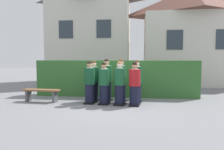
% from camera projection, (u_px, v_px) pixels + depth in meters
% --- Properties ---
extents(ground_plane, '(60.00, 60.00, 0.00)m').
position_uv_depth(ground_plane, '(111.00, 105.00, 7.75)').
color(ground_plane, slate).
extents(student_front_row_0, '(0.41, 0.47, 1.56)m').
position_uv_depth(student_front_row_0, '(90.00, 84.00, 7.90)').
color(student_front_row_0, black).
rests_on(student_front_row_0, ground).
extents(student_front_row_1, '(0.40, 0.51, 1.52)m').
position_uv_depth(student_front_row_1, '(104.00, 85.00, 7.74)').
color(student_front_row_1, black).
rests_on(student_front_row_1, ground).
extents(student_front_row_2, '(0.43, 0.53, 1.56)m').
position_uv_depth(student_front_row_2, '(120.00, 84.00, 7.63)').
color(student_front_row_2, black).
rests_on(student_front_row_2, ground).
extents(student_in_red_blazer, '(0.42, 0.51, 1.53)m').
position_uv_depth(student_in_red_blazer, '(135.00, 85.00, 7.51)').
color(student_in_red_blazer, black).
rests_on(student_in_red_blazer, ground).
extents(student_rear_row_0, '(0.44, 0.53, 1.58)m').
position_uv_depth(student_rear_row_0, '(94.00, 82.00, 8.39)').
color(student_rear_row_0, black).
rests_on(student_rear_row_0, ground).
extents(student_rear_row_1, '(0.43, 0.50, 1.65)m').
position_uv_depth(student_rear_row_1, '(107.00, 81.00, 8.29)').
color(student_rear_row_1, black).
rests_on(student_rear_row_1, ground).
extents(student_rear_row_2, '(0.46, 0.53, 1.64)m').
position_uv_depth(student_rear_row_2, '(121.00, 82.00, 8.14)').
color(student_rear_row_2, black).
rests_on(student_rear_row_2, ground).
extents(student_rear_row_3, '(0.44, 0.51, 1.60)m').
position_uv_depth(student_rear_row_3, '(136.00, 82.00, 8.03)').
color(student_rear_row_3, black).
rests_on(student_rear_row_3, ground).
extents(hedge, '(7.00, 0.70, 1.58)m').
position_uv_depth(hedge, '(116.00, 78.00, 9.46)').
color(hedge, '#33662D').
rests_on(hedge, ground).
extents(school_building_main, '(5.63, 3.57, 7.19)m').
position_uv_depth(school_building_main, '(91.00, 29.00, 14.93)').
color(school_building_main, beige).
rests_on(school_building_main, ground).
extents(school_building_annex, '(6.28, 3.98, 6.16)m').
position_uv_depth(school_building_annex, '(191.00, 35.00, 13.81)').
color(school_building_annex, beige).
rests_on(school_building_annex, ground).
extents(wooden_bench, '(1.42, 0.45, 0.48)m').
position_uv_depth(wooden_bench, '(41.00, 93.00, 8.24)').
color(wooden_bench, brown).
rests_on(wooden_bench, ground).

